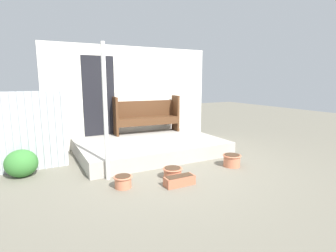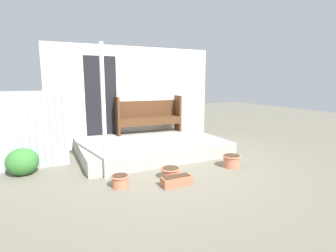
% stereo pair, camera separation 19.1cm
% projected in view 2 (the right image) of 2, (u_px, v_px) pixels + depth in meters
% --- Properties ---
extents(ground_plane, '(24.00, 24.00, 0.00)m').
position_uv_depth(ground_plane, '(165.00, 168.00, 5.23)').
color(ground_plane, '#706B5B').
extents(porch_slab, '(3.28, 2.25, 0.31)m').
position_uv_depth(porch_slab, '(151.00, 146.00, 6.27)').
color(porch_slab, '#A8A399').
rests_on(porch_slab, ground_plane).
extents(house_wall, '(4.48, 0.08, 2.60)m').
position_uv_depth(house_wall, '(133.00, 96.00, 7.08)').
color(house_wall, white).
rests_on(house_wall, ground_plane).
extents(support_post, '(0.07, 0.07, 2.34)m').
position_uv_depth(support_post, '(104.00, 113.00, 4.45)').
color(support_post, white).
rests_on(support_post, ground_plane).
extents(bench, '(1.79, 0.51, 0.99)m').
position_uv_depth(bench, '(149.00, 114.00, 7.10)').
color(bench, '#4C2D19').
rests_on(bench, porch_slab).
extents(flower_pot_left, '(0.31, 0.31, 0.20)m').
position_uv_depth(flower_pot_left, '(120.00, 180.00, 4.27)').
color(flower_pot_left, '#C67251').
rests_on(flower_pot_left, ground_plane).
extents(flower_pot_middle, '(0.36, 0.36, 0.19)m').
position_uv_depth(flower_pot_middle, '(171.00, 172.00, 4.66)').
color(flower_pot_middle, '#C67251').
rests_on(flower_pot_middle, ground_plane).
extents(flower_pot_right, '(0.37, 0.37, 0.25)m').
position_uv_depth(flower_pot_right, '(232.00, 161.00, 5.25)').
color(flower_pot_right, '#C67251').
rests_on(flower_pot_right, ground_plane).
extents(planter_box_rect, '(0.52, 0.20, 0.16)m').
position_uv_depth(planter_box_rect, '(177.00, 181.00, 4.34)').
color(planter_box_rect, '#B76647').
rests_on(planter_box_rect, ground_plane).
extents(shrub_by_fence, '(0.56, 0.50, 0.50)m').
position_uv_depth(shrub_by_fence, '(22.00, 162.00, 4.79)').
color(shrub_by_fence, '#387A33').
rests_on(shrub_by_fence, ground_plane).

